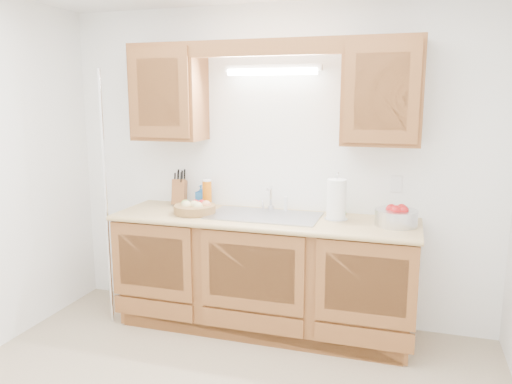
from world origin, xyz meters
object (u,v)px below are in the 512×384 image
(knife_block, at_px, (179,192))
(paper_towel, at_px, (336,200))
(apple_bowl, at_px, (396,216))
(fruit_basket, at_px, (195,208))

(knife_block, distance_m, paper_towel, 1.35)
(apple_bowl, bearing_deg, fruit_basket, -177.35)
(paper_towel, xyz_separation_m, apple_bowl, (0.43, -0.04, -0.08))
(apple_bowl, bearing_deg, paper_towel, 174.18)
(fruit_basket, relative_size, apple_bowl, 1.09)
(knife_block, xyz_separation_m, apple_bowl, (1.77, -0.20, -0.04))
(fruit_basket, height_order, knife_block, knife_block)
(knife_block, height_order, paper_towel, paper_towel)
(fruit_basket, bearing_deg, apple_bowl, 2.65)
(fruit_basket, xyz_separation_m, paper_towel, (1.08, 0.11, 0.11))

